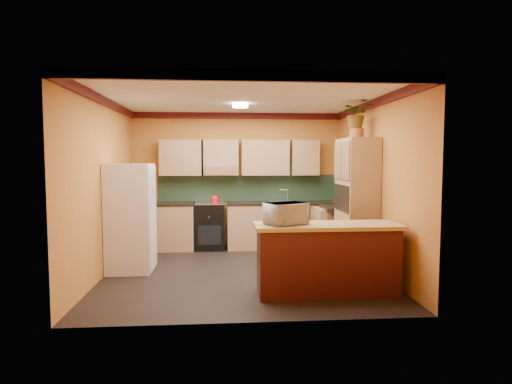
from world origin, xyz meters
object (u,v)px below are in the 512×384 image
base_cabinets_back (241,226)px  fridge (130,218)px  microwave (286,214)px  breakfast_bar (327,261)px  stove (210,226)px  pantry (356,204)px

base_cabinets_back → fridge: (-1.82, -1.61, 0.41)m
microwave → breakfast_bar: bearing=-28.0°
fridge → base_cabinets_back: bearing=41.6°
base_cabinets_back → stove: (-0.62, -0.00, 0.02)m
stove → microwave: 3.23m
base_cabinets_back → breakfast_bar: bearing=-71.6°
base_cabinets_back → pantry: (1.78, -1.69, 0.61)m
pantry → breakfast_bar: (-0.79, -1.29, -0.61)m
microwave → stove: bearing=81.7°
base_cabinets_back → pantry: 2.53m
fridge → breakfast_bar: size_ratio=0.94×
pantry → microwave: pantry is taller
stove → microwave: size_ratio=1.81×
pantry → microwave: 1.86m
fridge → microwave: bearing=-31.3°
base_cabinets_back → stove: 0.63m
stove → microwave: (1.07, -2.98, 0.61)m
stove → pantry: size_ratio=0.43×
stove → pantry: pantry is taller
stove → pantry: (2.41, -1.69, 0.59)m
pantry → microwave: size_ratio=4.17×
base_cabinets_back → microwave: bearing=-81.5°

